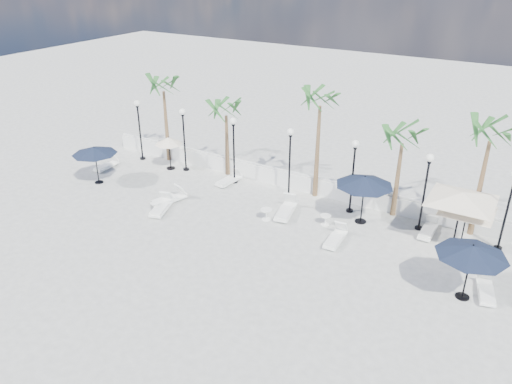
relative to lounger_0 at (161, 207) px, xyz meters
The scene contains 31 objects.
ground 5.05m from the lounger_0, 18.74° to the right, with size 100.00×100.00×0.00m, color gray.
balustrade 7.58m from the lounger_0, 50.94° to the left, with size 26.00×0.30×1.01m.
lamppost_0 7.85m from the lounger_0, 139.56° to the left, with size 0.36×0.36×3.84m.
lamppost_1 5.82m from the lounger_0, 114.53° to the left, with size 0.36×0.36×3.84m.
lamppost_2 5.52m from the lounger_0, 75.38° to the left, with size 0.36×0.36×3.84m.
lamppost_3 7.19m from the lounger_0, 45.64° to the left, with size 0.36×0.36×3.84m.
lamppost_4 9.86m from the lounger_0, 30.54° to the left, with size 0.36×0.36×3.84m.
lamppost_5 12.94m from the lounger_0, 22.52° to the left, with size 0.36×0.36×3.84m.
lamppost_6 16.19m from the lounger_0, 17.72° to the left, with size 0.36×0.36×3.84m.
palm_0 8.28m from the lounger_0, 126.65° to the left, with size 2.60×2.60×5.50m.
palm_1 6.68m from the lounger_0, 87.25° to the left, with size 2.60×2.60×4.70m.
palm_2 9.57m from the lounger_0, 43.56° to the left, with size 2.60×2.60×6.10m.
palm_3 12.31m from the lounger_0, 28.94° to the left, with size 2.60×2.60×4.90m.
palm_4 15.74m from the lounger_0, 22.12° to the left, with size 2.60×2.60×5.70m.
lounger_0 is the anchor object (origin of this frame).
lounger_1 7.05m from the lounger_0, 158.51° to the left, with size 0.67×1.78×0.66m.
lounger_2 4.73m from the lounger_0, 76.75° to the left, with size 0.79×1.88×0.68m.
lounger_3 1.00m from the lounger_0, 106.63° to the left, with size 1.17×2.05×0.73m.
lounger_4 6.34m from the lounger_0, 27.34° to the left, with size 1.12×2.22×0.80m.
lounger_5 13.10m from the lounger_0, 20.57° to the left, with size 0.60×1.80×0.67m.
lounger_6 8.98m from the lounger_0, 10.96° to the left, with size 0.70×1.88×0.69m.
lounger_7 15.34m from the lounger_0, ahead, with size 0.95×1.84×0.66m.
side_table_0 0.32m from the lounger_0, 158.55° to the right, with size 0.45×0.45×0.43m.
side_table_1 5.41m from the lounger_0, 21.23° to the left, with size 0.58×0.58×0.57m.
side_table_2 8.31m from the lounger_0, 20.92° to the left, with size 0.53×0.53×0.51m.
parasol_navy_left 5.72m from the lounger_0, behind, with size 2.51×2.51×2.22m.
parasol_navy_mid 10.21m from the lounger_0, 24.25° to the left, with size 2.78×2.78×2.49m.
parasol_navy_right 14.69m from the lounger_0, ahead, with size 2.66×2.66×2.39m.
parasol_cream_sq_a 14.57m from the lounger_0, 17.71° to the left, with size 4.46×4.46×2.19m.
parasol_cream_sq_b 14.34m from the lounger_0, 17.91° to the left, with size 5.54×5.54×2.78m.
parasol_cream_small 5.78m from the lounger_0, 124.73° to the left, with size 1.69×1.69×2.07m.
Camera 1 is at (10.90, -15.30, 11.96)m, focal length 35.00 mm.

